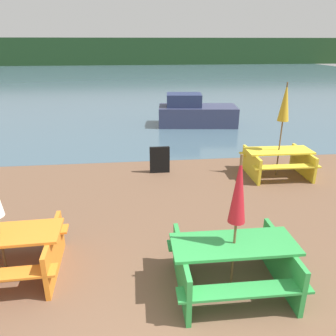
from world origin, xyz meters
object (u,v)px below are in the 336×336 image
at_px(picnic_table_yellow, 278,160).
at_px(umbrella_crimson, 239,191).
at_px(picnic_table_orange, 2,250).
at_px(signboard, 160,160).
at_px(picnic_table_green, 233,261).
at_px(boat, 195,113).
at_px(umbrella_gold, 285,103).

height_order(picnic_table_yellow, umbrella_crimson, umbrella_crimson).
bearing_deg(umbrella_crimson, picnic_table_orange, 169.06).
height_order(picnic_table_orange, signboard, signboard).
bearing_deg(picnic_table_yellow, signboard, 170.53).
height_order(picnic_table_green, umbrella_crimson, umbrella_crimson).
bearing_deg(boat, picnic_table_orange, -110.38).
relative_size(picnic_table_yellow, umbrella_crimson, 0.84).
bearing_deg(signboard, picnic_table_green, -82.10).
height_order(picnic_table_orange, boat, boat).
relative_size(picnic_table_orange, picnic_table_yellow, 1.04).
height_order(umbrella_gold, signboard, umbrella_gold).
distance_m(picnic_table_orange, signboard, 4.89).
relative_size(picnic_table_orange, umbrella_gold, 0.73).
xyz_separation_m(picnic_table_green, umbrella_crimson, (0.00, -0.00, 1.12)).
bearing_deg(signboard, umbrella_crimson, -82.10).
distance_m(umbrella_gold, boat, 6.21).
bearing_deg(umbrella_crimson, picnic_table_yellow, 58.86).
xyz_separation_m(umbrella_crimson, umbrella_gold, (2.52, 4.17, 0.39)).
relative_size(picnic_table_yellow, boat, 0.51).
bearing_deg(picnic_table_orange, boat, 63.04).
bearing_deg(boat, signboard, -104.01).
height_order(umbrella_crimson, signboard, umbrella_crimson).
relative_size(picnic_table_green, umbrella_gold, 0.72).
relative_size(picnic_table_green, picnic_table_orange, 0.98).
distance_m(picnic_table_green, picnic_table_orange, 3.49).
bearing_deg(signboard, boat, 69.41).
bearing_deg(picnic_table_yellow, picnic_table_orange, -149.46).
bearing_deg(picnic_table_green, umbrella_crimson, -63.43).
bearing_deg(picnic_table_orange, picnic_table_yellow, 30.54).
xyz_separation_m(picnic_table_green, signboard, (-0.65, 4.69, -0.09)).
relative_size(boat, signboard, 4.64).
bearing_deg(picnic_table_green, signboard, 97.90).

